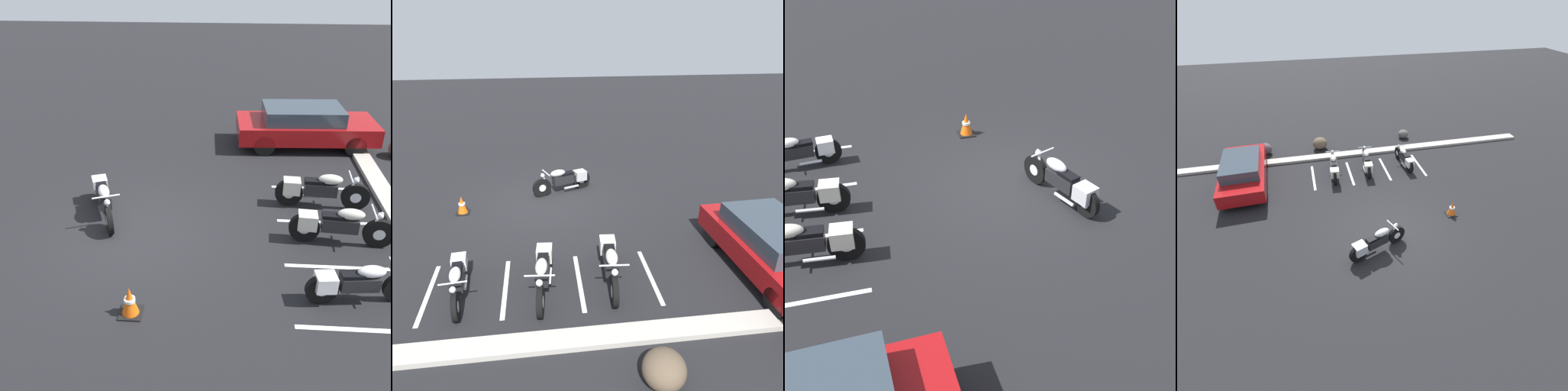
% 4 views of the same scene
% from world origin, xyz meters
% --- Properties ---
extents(ground, '(60.00, 60.00, 0.00)m').
position_xyz_m(ground, '(0.00, 0.00, 0.00)').
color(ground, black).
extents(motorcycle_silver_featured, '(2.06, 1.00, 0.85)m').
position_xyz_m(motorcycle_silver_featured, '(-0.78, -0.85, 0.45)').
color(motorcycle_silver_featured, black).
rests_on(motorcycle_silver_featured, ground).
extents(parked_bike_0, '(0.64, 2.27, 0.89)m').
position_xyz_m(parked_bike_0, '(-1.46, 4.29, 0.48)').
color(parked_bike_0, black).
rests_on(parked_bike_0, ground).
extents(parked_bike_1, '(0.63, 2.22, 0.87)m').
position_xyz_m(parked_bike_1, '(0.10, 4.43, 0.47)').
color(parked_bike_1, black).
rests_on(parked_bike_1, ground).
extents(parked_bike_2, '(0.58, 2.02, 0.79)m').
position_xyz_m(parked_bike_2, '(1.96, 4.41, 0.42)').
color(parked_bike_2, black).
rests_on(parked_bike_2, ground).
extents(car_red, '(1.99, 4.38, 1.29)m').
position_xyz_m(car_red, '(-5.35, 4.50, 0.68)').
color(car_red, black).
rests_on(car_red, ground).
extents(traffic_cone, '(0.40, 0.40, 0.58)m').
position_xyz_m(traffic_cone, '(2.54, 0.42, 0.27)').
color(traffic_cone, black).
rests_on(traffic_cone, ground).
extents(stall_line_0, '(0.10, 2.10, 0.00)m').
position_xyz_m(stall_line_0, '(-2.43, 4.34, 0.00)').
color(stall_line_0, white).
rests_on(stall_line_0, ground).
extents(stall_line_1, '(0.10, 2.10, 0.00)m').
position_xyz_m(stall_line_1, '(-0.73, 4.34, 0.00)').
color(stall_line_1, white).
rests_on(stall_line_1, ground).
extents(stall_line_2, '(0.10, 2.10, 0.00)m').
position_xyz_m(stall_line_2, '(0.97, 4.34, 0.00)').
color(stall_line_2, white).
rests_on(stall_line_2, ground).
extents(stall_line_3, '(0.10, 2.10, 0.00)m').
position_xyz_m(stall_line_3, '(2.67, 4.34, 0.00)').
color(stall_line_3, white).
rests_on(stall_line_3, ground).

